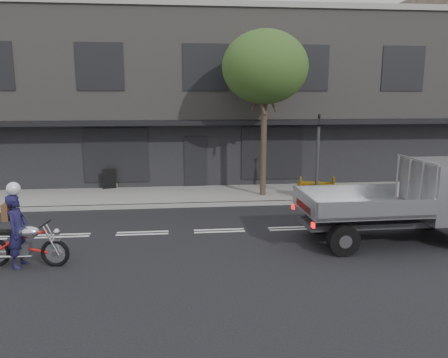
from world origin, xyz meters
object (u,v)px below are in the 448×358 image
Objects in this scene: construction_barrier at (319,187)px; rider at (17,231)px; motorcycle at (25,244)px; street_tree at (265,68)px; traffic_light_pole at (317,161)px; sandwich_board at (109,179)px; flatbed_ute at (432,193)px.

rider is at bearing -148.64° from construction_barrier.
motorcycle is at bearing -148.24° from construction_barrier.
construction_barrier is at bearing -18.00° from street_tree.
traffic_light_pole is at bearing -51.95° from rider.
rider is at bearing -173.09° from motorcycle.
traffic_light_pole is at bearing -135.89° from construction_barrier.
street_tree reaches higher than traffic_light_pole.
street_tree is 1.93× the size of traffic_light_pole.
rider is 2.04× the size of sandwich_board.
flatbed_ute is at bearing -55.26° from street_tree.
sandwich_board reaches higher than construction_barrier.
street_tree is at bearing 162.00° from construction_barrier.
sandwich_board is at bearing 162.66° from traffic_light_pole.
street_tree is at bearing 123.57° from flatbed_ute.
rider is at bearing -148.89° from traffic_light_pole.
sandwich_board is (0.96, 8.35, -0.32)m from rider.
street_tree is at bearing -29.70° from sandwich_board.
rider reaches higher than construction_barrier.
rider is at bearing -110.76° from sandwich_board.
motorcycle is 11.28m from flatbed_ute.
motorcycle is 2.45× the size of sandwich_board.
sandwich_board is (0.81, 8.35, 0.02)m from motorcycle.
rider is (-7.45, -6.55, -4.35)m from street_tree.
flatbed_ute is 12.81m from sandwich_board.
construction_barrier is (9.60, 5.85, -0.36)m from rider.
flatbed_ute is (11.21, 0.91, 0.81)m from motorcycle.
motorcycle is at bearing -148.48° from traffic_light_pole.
traffic_light_pole is 3.87× the size of sandwich_board.
street_tree is 3.65× the size of rider.
traffic_light_pole is 1.58× the size of motorcycle.
motorcycle is 0.37m from rider.
construction_barrier is (9.45, 5.85, -0.02)m from motorcycle.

